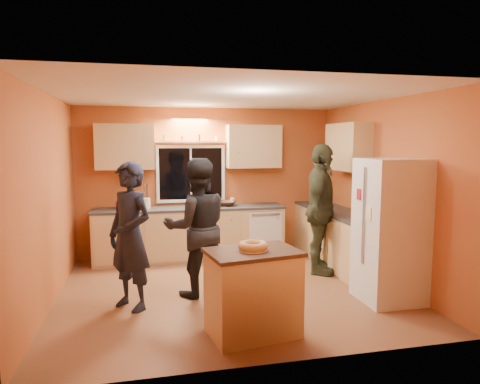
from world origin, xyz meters
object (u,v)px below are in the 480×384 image
object	(u,v)px
refrigerator	(390,231)
island	(253,292)
person_right	(321,209)
person_left	(130,236)
person_center	(197,227)

from	to	relation	value
refrigerator	island	size ratio (longest dim) A/B	1.77
island	person_right	world-z (taller)	person_right
refrigerator	person_left	distance (m)	3.21
island	person_center	bearing A→B (deg)	98.39
island	person_right	distance (m)	2.45
person_center	person_right	world-z (taller)	person_right
person_left	person_right	xyz separation A→B (m)	(2.78, 0.82, 0.10)
refrigerator	island	world-z (taller)	refrigerator
refrigerator	person_right	bearing A→B (deg)	107.06
island	person_left	bearing A→B (deg)	131.56
person_left	person_center	xyz separation A→B (m)	(0.84, 0.28, 0.01)
refrigerator	person_left	bearing A→B (deg)	171.92
refrigerator	person_left	size ratio (longest dim) A/B	1.02
person_left	person_right	size ratio (longest dim) A/B	0.90
person_left	person_right	bearing A→B (deg)	64.03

